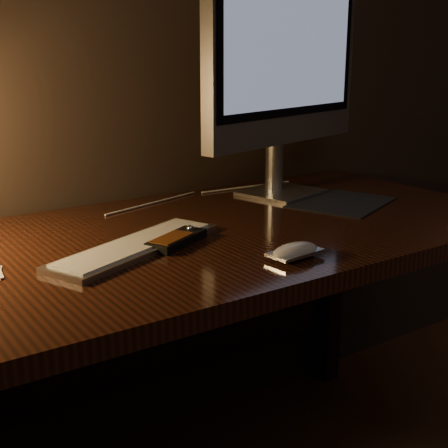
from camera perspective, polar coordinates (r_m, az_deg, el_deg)
desk at (r=1.50m, az=-4.10°, el=-4.85°), size 1.60×0.75×0.75m
monitor at (r=1.73m, az=5.75°, el=15.48°), size 0.62×0.23×0.66m
keyboard at (r=1.29m, az=-8.05°, el=-1.99°), size 0.43×0.27×0.02m
mousepad at (r=1.70m, az=10.68°, el=1.96°), size 0.33×0.30×0.00m
mouse at (r=1.23m, az=6.51°, el=-2.67°), size 0.12×0.07×0.02m
media_remote at (r=1.31m, az=-4.36°, el=-1.42°), size 0.16×0.12×0.03m
cable at (r=1.74m, az=-1.80°, el=2.64°), size 0.63×0.05×0.01m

